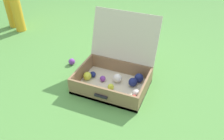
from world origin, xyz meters
The scene contains 3 objects.
ground_plane centered at (0.00, 0.00, 0.00)m, with size 16.00×16.00×0.00m, color #569342.
open_suitcase centered at (-0.05, 0.14, 0.13)m, with size 0.60×0.61×0.57m.
stray_ball_on_grass centered at (-0.56, 0.24, 0.03)m, with size 0.06×0.06×0.06m, color purple.
Camera 1 is at (0.56, -1.41, 1.31)m, focal length 37.76 mm.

